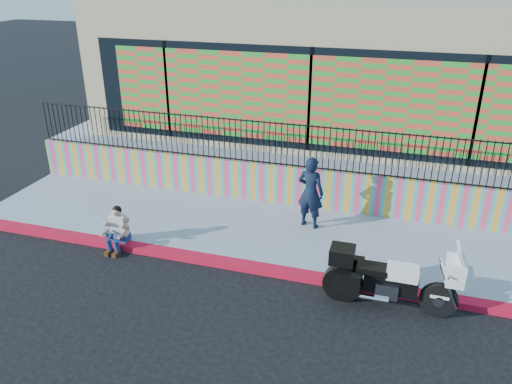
% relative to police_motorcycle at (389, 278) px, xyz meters
% --- Properties ---
extents(ground, '(90.00, 90.00, 0.00)m').
position_rel_police_motorcycle_xyz_m(ground, '(-2.56, 0.45, -0.66)').
color(ground, black).
rests_on(ground, ground).
extents(red_curb, '(16.00, 0.30, 0.15)m').
position_rel_police_motorcycle_xyz_m(red_curb, '(-2.56, 0.45, -0.59)').
color(red_curb, red).
rests_on(red_curb, ground).
extents(sidewalk, '(16.00, 3.00, 0.15)m').
position_rel_police_motorcycle_xyz_m(sidewalk, '(-2.56, 2.10, -0.59)').
color(sidewalk, '#99A2B7').
rests_on(sidewalk, ground).
extents(mural_wall, '(16.00, 0.20, 1.10)m').
position_rel_police_motorcycle_xyz_m(mural_wall, '(-2.56, 3.70, 0.04)').
color(mural_wall, '#F4406D').
rests_on(mural_wall, sidewalk).
extents(metal_fence, '(15.80, 0.04, 1.20)m').
position_rel_police_motorcycle_xyz_m(metal_fence, '(-2.56, 3.70, 1.19)').
color(metal_fence, black).
rests_on(metal_fence, mural_wall).
extents(elevated_platform, '(16.00, 10.00, 1.25)m').
position_rel_police_motorcycle_xyz_m(elevated_platform, '(-2.56, 8.80, -0.04)').
color(elevated_platform, '#99A2B7').
rests_on(elevated_platform, ground).
extents(storefront_building, '(14.00, 8.06, 4.00)m').
position_rel_police_motorcycle_xyz_m(storefront_building, '(-2.56, 8.58, 2.59)').
color(storefront_building, tan).
rests_on(storefront_building, elevated_platform).
extents(police_motorcycle, '(2.54, 0.84, 1.58)m').
position_rel_police_motorcycle_xyz_m(police_motorcycle, '(0.00, 0.00, 0.00)').
color(police_motorcycle, black).
rests_on(police_motorcycle, ground).
extents(police_officer, '(0.75, 0.58, 1.84)m').
position_rel_police_motorcycle_xyz_m(police_officer, '(-2.06, 2.59, 0.41)').
color(police_officer, black).
rests_on(police_officer, sidewalk).
extents(seated_man, '(0.54, 0.71, 1.06)m').
position_rel_police_motorcycle_xyz_m(seated_man, '(-6.21, 0.36, -0.21)').
color(seated_man, navy).
rests_on(seated_man, ground).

